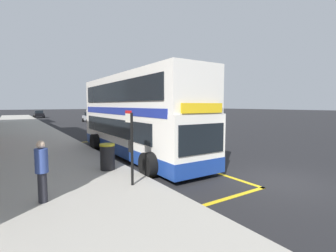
# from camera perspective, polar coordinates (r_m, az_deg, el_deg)

# --- Properties ---
(ground_plane) EXTENTS (260.00, 260.00, 0.00)m
(ground_plane) POSITION_cam_1_polar(r_m,az_deg,el_deg) (38.12, -20.59, 0.42)
(ground_plane) COLOR black
(pavement_near) EXTENTS (6.00, 76.00, 0.14)m
(pavement_near) POSITION_cam_1_polar(r_m,az_deg,el_deg) (37.24, -31.15, 0.03)
(pavement_near) COLOR #A39E93
(pavement_near) RESTS_ON ground
(double_decker_bus) EXTENTS (3.14, 11.13, 4.40)m
(double_decker_bus) POSITION_cam_1_polar(r_m,az_deg,el_deg) (13.47, -7.69, 1.68)
(double_decker_bus) COLOR white
(double_decker_bus) RESTS_ON ground
(bus_bay_markings) EXTENTS (2.96, 14.00, 0.01)m
(bus_bay_markings) POSITION_cam_1_polar(r_m,az_deg,el_deg) (13.50, -7.37, -7.14)
(bus_bay_markings) COLOR gold
(bus_bay_markings) RESTS_ON ground
(bus_stop_sign) EXTENTS (0.09, 0.51, 2.50)m
(bus_stop_sign) POSITION_cam_1_polar(r_m,az_deg,el_deg) (8.21, -8.73, -3.44)
(bus_stop_sign) COLOR black
(bus_stop_sign) RESTS_ON pavement_near
(parked_car_black_distant) EXTENTS (2.09, 4.20, 1.62)m
(parked_car_black_distant) POSITION_cam_1_polar(r_m,az_deg,el_deg) (60.34, -28.12, 2.48)
(parked_car_black_distant) COLOR black
(parked_car_black_distant) RESTS_ON ground
(parked_car_silver_across) EXTENTS (2.09, 4.20, 1.62)m
(parked_car_silver_across) POSITION_cam_1_polar(r_m,az_deg,el_deg) (41.99, -17.72, 1.99)
(parked_car_silver_across) COLOR #B2B5BA
(parked_car_silver_across) RESTS_ON ground
(parked_car_silver_ahead) EXTENTS (2.09, 4.20, 1.62)m
(parked_car_silver_ahead) POSITION_cam_1_polar(r_m,az_deg,el_deg) (37.17, -15.40, 1.69)
(parked_car_silver_ahead) COLOR #B2B5BA
(parked_car_silver_ahead) RESTS_ON ground
(pedestrian_waiting_near_sign) EXTENTS (0.34, 0.34, 1.73)m
(pedestrian_waiting_near_sign) POSITION_cam_1_polar(r_m,az_deg,el_deg) (7.59, -27.57, -8.93)
(pedestrian_waiting_near_sign) COLOR #26262D
(pedestrian_waiting_near_sign) RESTS_ON pavement_near
(litter_bin) EXTENTS (0.63, 0.63, 1.08)m
(litter_bin) POSITION_cam_1_polar(r_m,az_deg,el_deg) (10.45, -14.06, -7.01)
(litter_bin) COLOR black
(litter_bin) RESTS_ON pavement_near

